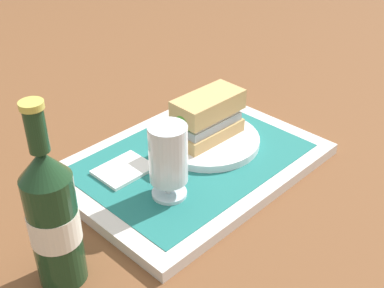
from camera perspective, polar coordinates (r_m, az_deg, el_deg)
ground_plane at (r=0.90m, az=0.00°, el=-2.69°), size 3.00×3.00×0.00m
tray at (r=0.89m, az=0.00°, el=-2.17°), size 0.44×0.32×0.02m
placemat at (r=0.89m, az=0.00°, el=-1.60°), size 0.38×0.27×0.00m
plate at (r=0.92m, az=1.77°, el=0.45°), size 0.19×0.19×0.01m
sandwich at (r=0.90m, az=1.67°, el=3.09°), size 0.13×0.07×0.08m
beer_glass at (r=0.76m, az=-2.70°, el=-1.65°), size 0.06×0.06×0.12m
napkin_folded at (r=0.86m, az=-7.75°, el=-2.90°), size 0.09×0.07×0.01m
beer_bottle at (r=0.66m, az=-15.45°, el=-7.98°), size 0.07×0.07×0.27m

